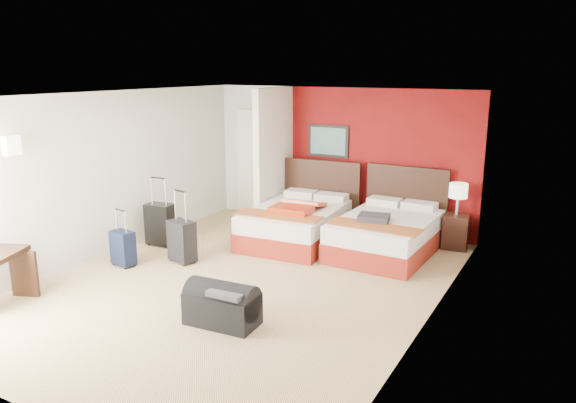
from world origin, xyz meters
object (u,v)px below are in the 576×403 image
Objects in this scene: bed_left at (295,225)px; suitcase_navy at (123,250)px; red_suitcase_open at (298,207)px; suitcase_black at (161,226)px; bed_right at (386,236)px; suitcase_charcoal at (182,243)px; table_lamp at (458,199)px; duffel_bag at (222,307)px; nightstand at (455,232)px.

bed_left is 2.78m from suitcase_navy.
suitcase_black is (-1.95, -1.11, -0.30)m from red_suitcase_open.
bed_right is at bearing 1.94° from bed_left.
suitcase_charcoal reaches higher than bed_left.
suitcase_navy is (0.17, -1.01, -0.08)m from suitcase_black.
table_lamp is 0.77× the size of suitcase_black.
red_suitcase_open reaches higher than suitcase_black.
table_lamp is 1.04× the size of suitcase_navy.
red_suitcase_open is at bearing -48.82° from bed_left.
red_suitcase_open reaches higher than duffel_bag.
duffel_bag is at bearing -10.58° from suitcase_navy.
suitcase_charcoal reaches higher than suitcase_navy.
red_suitcase_open is 2.56m from nightstand.
bed_left reaches higher than suitcase_navy.
suitcase_charcoal is at bearing 48.82° from suitcase_navy.
red_suitcase_open is 2.79m from suitcase_navy.
suitcase_black is at bearing -150.70° from bed_left.
table_lamp is (0.89, 0.80, 0.52)m from bed_right.
suitcase_navy is (-3.19, -2.37, -0.04)m from bed_right.
suitcase_charcoal is at bearing 137.07° from duffel_bag.
nightstand is at bearing 21.14° from red_suitcase_open.
suitcase_black is (-4.26, -2.16, -0.47)m from table_lamp.
nightstand is 0.53m from table_lamp.
table_lamp is at bearing 21.11° from suitcase_black.
table_lamp is at bearing 47.08° from suitcase_navy.
red_suitcase_open reaches higher than bed_right.
red_suitcase_open is (-1.41, -0.25, 0.35)m from bed_right.
bed_right is 3.75× the size of table_lamp.
table_lamp is 4.42m from duffel_bag.
bed_right is 1.30m from table_lamp.
red_suitcase_open reaches higher than suitcase_charcoal.
table_lamp is at bearing 51.38° from suitcase_charcoal.
suitcase_charcoal is at bearing -35.37° from suitcase_black.
duffel_bag is (-1.72, -4.02, -0.07)m from nightstand.
nightstand is at bearing 21.11° from suitcase_black.
suitcase_navy is (-4.08, -3.17, -0.03)m from nightstand.
bed_right is 3.52× the size of nightstand.
suitcase_black is at bearing 139.96° from duffel_bag.
nightstand is at bearing 0.00° from table_lamp.
bed_right is 2.36× the size of duffel_bag.
duffel_bag is (-0.82, -3.22, -0.08)m from bed_right.
bed_left is 3.15m from duffel_bag.
suitcase_charcoal is 1.22× the size of suitcase_navy.
suitcase_navy reaches higher than duffel_bag.
suitcase_navy is at bearing -142.17° from table_lamp.
suitcase_navy is at bearing -149.26° from nightstand.
suitcase_black is (-3.36, -1.36, 0.04)m from bed_right.
suitcase_navy is at bearing -126.54° from suitcase_charcoal.
bed_right is (1.51, 0.15, -0.00)m from bed_left.
bed_left is 3.90× the size of suitcase_navy.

